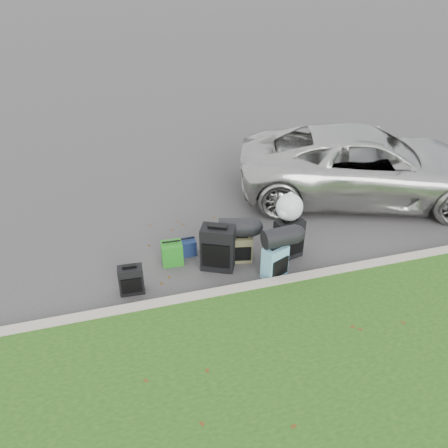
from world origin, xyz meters
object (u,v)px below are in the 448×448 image
object	(u,v)px
suv	(366,165)
suitcase_olive	(242,249)
suitcase_small_black	(131,280)
suitcase_large_black_left	(218,248)
suitcase_teal	(275,262)
suitcase_large_black_right	(288,239)
tote_green	(172,253)
tote_navy	(188,247)

from	to	relation	value
suv	suitcase_olive	bearing A→B (deg)	135.36
suitcase_small_black	suitcase_large_black_left	size ratio (longest dim) A/B	0.60
suv	suitcase_large_black_left	distance (m)	4.01
suv	suitcase_olive	size ratio (longest dim) A/B	11.14
suitcase_teal	suitcase_large_black_right	bearing A→B (deg)	24.34
suitcase_olive	tote_green	world-z (taller)	suitcase_olive
suitcase_large_black_right	tote_green	world-z (taller)	suitcase_large_black_right
suitcase_large_black_left	suitcase_large_black_right	xyz separation A→B (m)	(1.24, -0.01, -0.04)
suitcase_olive	suitcase_teal	distance (m)	0.67
suitcase_small_black	suv	bearing A→B (deg)	23.48
suitcase_large_black_left	tote_green	bearing A→B (deg)	-179.26
suitcase_small_black	suitcase_teal	distance (m)	2.25
suv	tote_navy	distance (m)	4.24
suitcase_large_black_left	suitcase_small_black	bearing A→B (deg)	-144.40
suitcase_olive	suitcase_teal	size ratio (longest dim) A/B	0.84
tote_navy	suitcase_small_black	bearing A→B (deg)	-143.73
suitcase_teal	tote_green	xyz separation A→B (m)	(-1.51, 0.81, -0.09)
suitcase_olive	suitcase_large_black_right	xyz separation A→B (m)	(0.80, -0.09, 0.12)
suitcase_large_black_left	tote_navy	size ratio (longest dim) A/B	2.69
suitcase_olive	suitcase_large_black_right	bearing A→B (deg)	5.26
suv	tote_green	xyz separation A→B (m)	(-4.35, -1.31, -0.53)
suitcase_olive	tote_navy	world-z (taller)	suitcase_olive
suv	suitcase_large_black_left	size ratio (longest dim) A/B	6.79
suitcase_teal	suitcase_olive	bearing A→B (deg)	99.83
suitcase_teal	tote_navy	size ratio (longest dim) A/B	1.96
suitcase_large_black_right	tote_navy	distance (m)	1.73
suitcase_small_black	tote_navy	xyz separation A→B (m)	(1.03, 0.76, -0.09)
suitcase_olive	suitcase_large_black_left	bearing A→B (deg)	-157.85
suitcase_small_black	suitcase_large_black_right	xyz separation A→B (m)	(2.67, 0.25, 0.12)
suitcase_large_black_right	tote_navy	bearing A→B (deg)	149.07
suitcase_large_black_right	tote_green	distance (m)	1.98
suv	suitcase_small_black	size ratio (longest dim) A/B	11.25
suitcase_large_black_right	suv	bearing A→B (deg)	20.83
suitcase_teal	suitcase_large_black_right	distance (m)	0.64
suitcase_small_black	tote_green	bearing A→B (deg)	41.62
suitcase_large_black_left	tote_green	xyz separation A→B (m)	(-0.71, 0.33, -0.19)
suitcase_small_black	suitcase_large_black_right	size ratio (longest dim) A/B	0.66
tote_navy	tote_green	bearing A→B (deg)	-149.92
suitcase_small_black	suitcase_olive	bearing A→B (deg)	13.14
suitcase_teal	suitcase_large_black_right	size ratio (longest dim) A/B	0.80
suitcase_large_black_left	tote_navy	xyz separation A→B (m)	(-0.40, 0.50, -0.24)
suitcase_olive	suitcase_large_black_right	distance (m)	0.81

